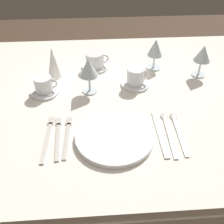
% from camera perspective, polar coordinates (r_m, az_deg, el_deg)
% --- Properties ---
extents(ground_plane, '(6.00, 6.00, 0.00)m').
position_cam_1_polar(ground_plane, '(1.66, -1.07, -17.39)').
color(ground_plane, '#4C3828').
extents(dining_table, '(1.80, 1.11, 0.74)m').
position_cam_1_polar(dining_table, '(1.17, -1.45, 0.67)').
color(dining_table, silver).
rests_on(dining_table, ground).
extents(dinner_plate, '(0.27, 0.27, 0.02)m').
position_cam_1_polar(dinner_plate, '(0.91, 0.52, -5.32)').
color(dinner_plate, white).
rests_on(dinner_plate, dining_table).
extents(fork_outer, '(0.02, 0.21, 0.00)m').
position_cam_1_polar(fork_outer, '(0.94, -9.61, -4.90)').
color(fork_outer, beige).
rests_on(fork_outer, dining_table).
extents(fork_inner, '(0.03, 0.21, 0.00)m').
position_cam_1_polar(fork_inner, '(0.94, -11.58, -5.04)').
color(fork_inner, beige).
rests_on(fork_inner, dining_table).
extents(fork_salad, '(0.03, 0.23, 0.00)m').
position_cam_1_polar(fork_salad, '(0.94, -13.68, -5.13)').
color(fork_salad, beige).
rests_on(fork_salad, dining_table).
extents(dinner_knife, '(0.02, 0.23, 0.00)m').
position_cam_1_polar(dinner_knife, '(0.94, 10.34, -4.74)').
color(dinner_knife, beige).
rests_on(dinner_knife, dining_table).
extents(spoon_soup, '(0.03, 0.23, 0.01)m').
position_cam_1_polar(spoon_soup, '(0.97, 11.89, -3.51)').
color(spoon_soup, beige).
rests_on(spoon_soup, dining_table).
extents(spoon_dessert, '(0.03, 0.22, 0.01)m').
position_cam_1_polar(spoon_dessert, '(0.98, 13.88, -3.31)').
color(spoon_dessert, beige).
rests_on(spoon_dessert, dining_table).
extents(saucer_left, '(0.12, 0.12, 0.01)m').
position_cam_1_polar(saucer_left, '(1.16, -14.31, 4.25)').
color(saucer_left, white).
rests_on(saucer_left, dining_table).
extents(coffee_cup_left, '(0.10, 0.07, 0.07)m').
position_cam_1_polar(coffee_cup_left, '(1.14, -14.51, 5.81)').
color(coffee_cup_left, white).
rests_on(coffee_cup_left, saucer_left).
extents(saucer_right, '(0.12, 0.12, 0.01)m').
position_cam_1_polar(saucer_right, '(1.18, 4.98, 6.01)').
color(saucer_right, white).
rests_on(saucer_right, dining_table).
extents(coffee_cup_right, '(0.10, 0.08, 0.07)m').
position_cam_1_polar(coffee_cup_right, '(1.15, 5.19, 7.74)').
color(coffee_cup_right, white).
rests_on(coffee_cup_right, saucer_right).
extents(saucer_far, '(0.13, 0.13, 0.01)m').
position_cam_1_polar(saucer_far, '(1.30, -3.66, 9.71)').
color(saucer_far, white).
rests_on(saucer_far, dining_table).
extents(coffee_cup_far, '(0.11, 0.09, 0.07)m').
position_cam_1_polar(coffee_cup_far, '(1.29, -3.66, 11.22)').
color(coffee_cup_far, white).
rests_on(coffee_cup_far, saucer_far).
extents(wine_glass_centre, '(0.07, 0.07, 0.15)m').
position_cam_1_polar(wine_glass_centre, '(1.27, 9.32, 13.25)').
color(wine_glass_centre, silver).
rests_on(wine_glass_centre, dining_table).
extents(wine_glass_left, '(0.08, 0.08, 0.15)m').
position_cam_1_polar(wine_glass_left, '(1.08, -5.07, 9.26)').
color(wine_glass_left, silver).
rests_on(wine_glass_left, dining_table).
extents(wine_glass_right, '(0.07, 0.07, 0.15)m').
position_cam_1_polar(wine_glass_right, '(1.26, 18.99, 11.60)').
color(wine_glass_right, silver).
rests_on(wine_glass_right, dining_table).
extents(napkin_folded, '(0.06, 0.06, 0.14)m').
position_cam_1_polar(napkin_folded, '(1.23, -12.55, 10.33)').
color(napkin_folded, white).
rests_on(napkin_folded, dining_table).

